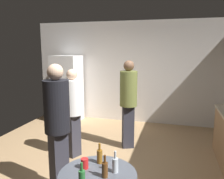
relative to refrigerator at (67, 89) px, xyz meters
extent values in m
cube|color=#9E7C56|center=(1.66, -2.20, -0.95)|extent=(5.20, 5.20, 0.10)
cube|color=silver|center=(1.66, 0.43, 0.45)|extent=(5.32, 0.06, 2.70)
cube|color=white|center=(0.00, 0.00, 0.00)|extent=(0.70, 0.65, 1.80)
cube|color=#262628|center=(0.21, -0.34, 0.09)|extent=(0.03, 0.03, 0.60)
cylinder|color=#4C515B|center=(2.14, -3.60, -0.18)|extent=(0.80, 0.80, 0.03)
cylinder|color=#8C5919|center=(2.08, -3.39, -0.09)|extent=(0.06, 0.06, 0.15)
cylinder|color=#8C5919|center=(2.08, -3.39, 0.02)|extent=(0.02, 0.02, 0.08)
cylinder|color=#593314|center=(2.22, -3.64, -0.09)|extent=(0.06, 0.06, 0.15)
cylinder|color=#593314|center=(2.22, -3.64, 0.02)|extent=(0.02, 0.02, 0.08)
cylinder|color=#26662D|center=(2.06, -3.84, -0.09)|extent=(0.06, 0.06, 0.15)
cylinder|color=#26662D|center=(2.06, -3.84, 0.02)|extent=(0.02, 0.02, 0.08)
cylinder|color=silver|center=(2.30, -3.53, -0.09)|extent=(0.06, 0.06, 0.15)
cylinder|color=silver|center=(2.30, -3.53, 0.02)|extent=(0.02, 0.02, 0.08)
cylinder|color=red|center=(1.97, -3.54, -0.11)|extent=(0.08, 0.08, 0.11)
cube|color=#2D2D38|center=(1.97, -1.29, -0.47)|extent=(0.27, 0.25, 0.87)
cylinder|color=olive|center=(1.97, -1.29, 0.31)|extent=(0.45, 0.45, 0.69)
sphere|color=brown|center=(1.97, -1.29, 0.76)|extent=(0.21, 0.21, 0.21)
cube|color=#2D2D38|center=(1.36, -3.00, -0.46)|extent=(0.25, 0.27, 0.88)
cylinder|color=black|center=(1.36, -3.00, 0.33)|extent=(0.46, 0.46, 0.70)
sphere|color=#D8AD8C|center=(1.36, -3.00, 0.79)|extent=(0.21, 0.21, 0.21)
cube|color=#2D2D38|center=(1.08, -1.94, -0.50)|extent=(0.25, 0.27, 0.80)
cylinder|color=white|center=(1.08, -1.94, 0.22)|extent=(0.45, 0.45, 0.63)
sphere|color=#D8AD8C|center=(1.08, -1.94, 0.63)|extent=(0.19, 0.19, 0.19)
camera|label=1|loc=(2.85, -5.61, 1.08)|focal=36.62mm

